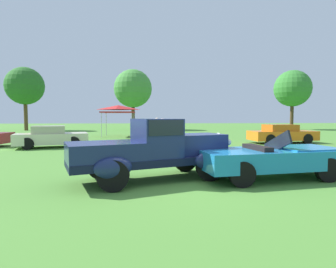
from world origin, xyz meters
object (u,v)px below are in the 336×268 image
Objects in this scene: feature_pickup_truck at (153,149)px; spectator_near_truck at (162,136)px; canopy_tent_left_field at (118,109)px; show_car_cream at (51,137)px; spectator_far_side at (157,132)px; neighbor_convertible at (273,158)px; show_car_orange at (282,134)px.

feature_pickup_truck reaches higher than spectator_near_truck.
spectator_near_truck is at bearing -75.46° from canopy_tent_left_field.
show_car_cream is 2.47× the size of spectator_near_truck.
feature_pickup_truck is at bearing -92.19° from spectator_far_side.
neighbor_convertible is at bearing -42.51° from show_car_cream.
show_car_orange is 13.29m from canopy_tent_left_field.
show_car_orange is (8.56, 9.97, -0.27)m from feature_pickup_truck.
spectator_near_truck reaches higher than show_car_orange.
spectator_far_side is (5.96, -1.26, 0.32)m from show_car_cream.
feature_pickup_truck reaches higher than show_car_orange.
show_car_cream is 6.10m from spectator_far_side.
show_car_cream is 7.51m from spectator_near_truck.
feature_pickup_truck is at bearing -55.75° from show_car_cream.
show_car_orange is (14.25, 1.62, 0.00)m from show_car_cream.
feature_pickup_truck is 1.70× the size of canopy_tent_left_field.
show_car_cream is at bearing -173.53° from show_car_orange.
neighbor_convertible is 17.79m from canopy_tent_left_field.
show_car_cream and show_car_orange have the same top height.
spectator_near_truck is (-8.13, -5.96, 0.31)m from show_car_orange.
canopy_tent_left_field is at bearing 110.67° from neighbor_convertible.
canopy_tent_left_field is at bearing 104.54° from spectator_near_truck.
feature_pickup_truck is 7.10m from spectator_far_side.
show_car_cream is at bearing -109.19° from canopy_tent_left_field.
spectator_far_side reaches higher than show_car_cream.
show_car_cream is 2.47× the size of spectator_far_side.
show_car_orange is at bearing 49.35° from feature_pickup_truck.
spectator_far_side is at bearing 87.81° from feature_pickup_truck.
feature_pickup_truck is 1.07× the size of show_car_orange.
canopy_tent_left_field is at bearing 108.14° from spectator_far_side.
show_car_cream is 14.34m from show_car_orange.
spectator_far_side is 0.61× the size of canopy_tent_left_field.
show_car_cream is at bearing 144.59° from spectator_near_truck.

